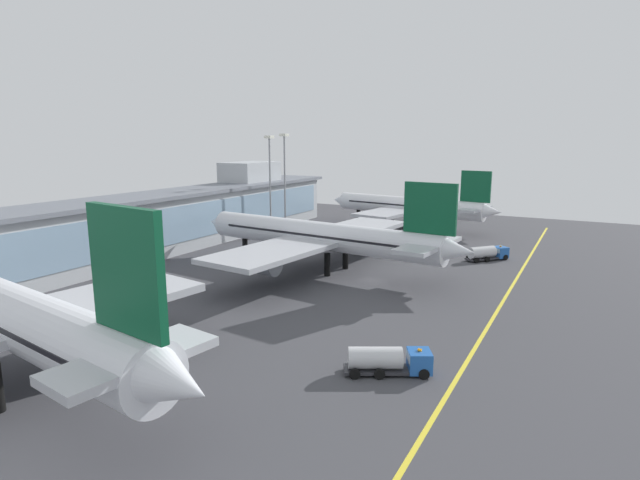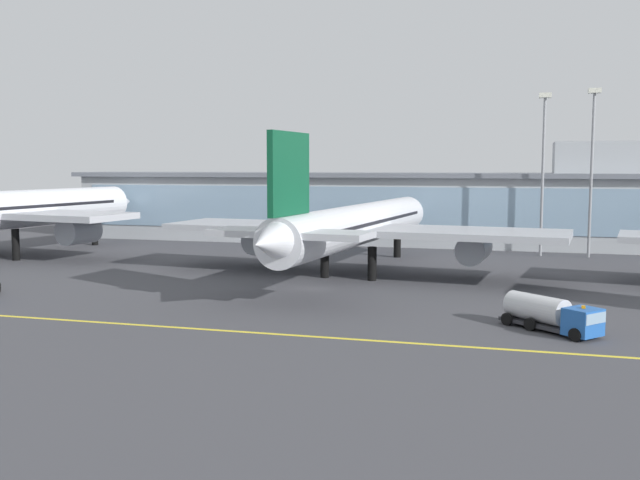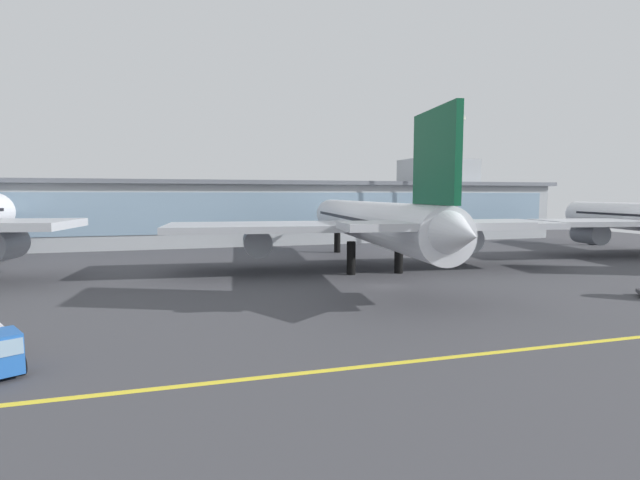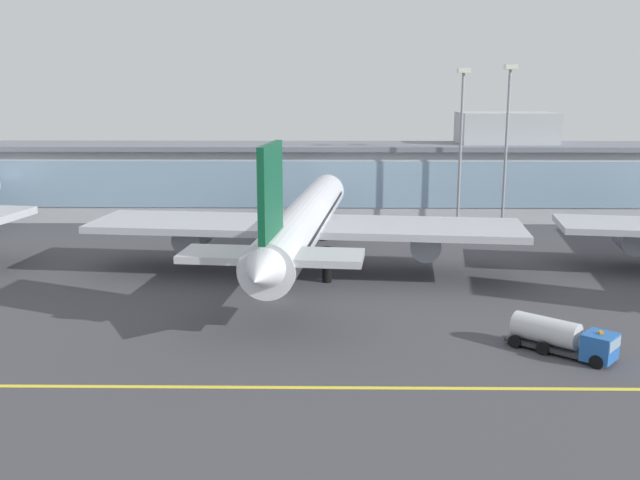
# 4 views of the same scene
# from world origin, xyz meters

# --- Properties ---
(ground_plane) EXTENTS (180.00, 180.00, 0.00)m
(ground_plane) POSITION_xyz_m (0.00, 0.00, 0.00)
(ground_plane) COLOR #424247
(taxiway_centreline_stripe) EXTENTS (144.00, 0.50, 0.01)m
(taxiway_centreline_stripe) POSITION_xyz_m (0.00, -22.00, 0.01)
(taxiway_centreline_stripe) COLOR yellow
(taxiway_centreline_stripe) RESTS_ON ground
(terminal_building) EXTENTS (121.23, 14.00, 17.85)m
(terminal_building) POSITION_xyz_m (1.76, 49.11, 6.82)
(terminal_building) COLOR #ADB2B7
(terminal_building) RESTS_ON ground
(airliner_near_right) EXTENTS (52.30, 57.60, 17.24)m
(airliner_near_right) POSITION_xyz_m (2.32, 11.13, 6.27)
(airliner_near_right) COLOR black
(airliner_near_right) RESTS_ON ground
(fuel_tanker_truck) EXTENTS (8.44, 7.74, 2.90)m
(fuel_tanker_truck) POSITION_xyz_m (25.02, -14.93, 1.51)
(fuel_tanker_truck) COLOR black
(fuel_tanker_truck) RESTS_ON ground
(apron_light_mast_west) EXTENTS (1.80, 1.80, 25.36)m
(apron_light_mast_west) POSITION_xyz_m (32.43, 37.97, 16.41)
(apron_light_mast_west) COLOR gray
(apron_light_mast_west) RESTS_ON ground
(apron_light_mast_centre) EXTENTS (1.80, 1.80, 24.84)m
(apron_light_mast_centre) POSITION_xyz_m (25.41, 37.81, 16.13)
(apron_light_mast_centre) COLOR gray
(apron_light_mast_centre) RESTS_ON ground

